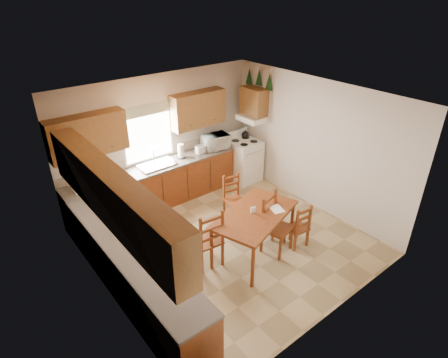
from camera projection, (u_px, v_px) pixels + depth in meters
floor at (228, 242)px, 6.97m from camera, size 4.50×4.50×0.00m
ceiling at (229, 100)px, 5.69m from camera, size 4.50×4.50×0.00m
wall_left at (100, 226)px, 5.10m from camera, size 4.50×4.50×0.00m
wall_right at (314, 145)px, 7.57m from camera, size 4.50×4.50×0.00m
wall_back at (161, 138)px, 7.88m from camera, size 4.50×4.50×0.00m
wall_front at (339, 243)px, 4.78m from camera, size 4.50×4.50×0.00m
lower_cab_back at (156, 187)px, 7.90m from camera, size 3.75×0.60×0.88m
lower_cab_left at (133, 273)px, 5.59m from camera, size 0.60×3.60×0.88m
counter_back at (154, 168)px, 7.68m from camera, size 3.75×0.63×0.04m
counter_left at (129, 249)px, 5.37m from camera, size 0.63×3.60×0.04m
backsplash at (147, 158)px, 7.83m from camera, size 3.75×0.01×0.18m
upper_cab_back_left at (88, 135)px, 6.67m from camera, size 1.41×0.33×0.75m
upper_cab_back_right at (198, 109)px, 8.00m from camera, size 1.25×0.33×0.75m
upper_cab_left at (111, 195)px, 4.84m from camera, size 0.33×3.60×0.75m
upper_cab_stove at (254, 101)px, 8.35m from camera, size 0.33×0.62×0.62m
range_hood at (251, 118)px, 8.50m from camera, size 0.44×0.62×0.12m
window_frame at (148, 133)px, 7.60m from camera, size 1.13×0.02×1.18m
window_pane at (148, 133)px, 7.59m from camera, size 1.05×0.01×1.10m
window_valance at (146, 110)px, 7.34m from camera, size 1.19×0.01×0.24m
sink_basin at (157, 165)px, 7.70m from camera, size 0.75×0.45×0.04m
pine_decal_a at (269, 82)px, 7.97m from camera, size 0.22×0.22×0.36m
pine_decal_b at (259, 77)px, 8.17m from camera, size 0.22×0.22×0.36m
pine_decal_c at (249, 76)px, 8.41m from camera, size 0.22×0.22×0.36m
stove at (244, 161)px, 8.92m from camera, size 0.67×0.69×0.97m
coffeemaker at (78, 182)px, 6.71m from camera, size 0.28×0.31×0.36m
paper_towel at (181, 151)px, 7.97m from camera, size 0.16×0.16×0.31m
toaster at (200, 149)px, 8.24m from camera, size 0.21×0.14×0.17m
microwave at (215, 142)px, 8.42m from camera, size 0.59×0.46×0.32m
dining_table at (254, 234)px, 6.49m from camera, size 1.77×1.34×0.84m
chair_near_left at (206, 237)px, 6.20m from camera, size 0.50×0.48×1.09m
chair_near_right at (297, 225)px, 6.71m from camera, size 0.40×0.38×0.85m
chair_far_left at (278, 225)px, 6.50m from camera, size 0.55×0.54×1.09m
chair_far_right at (235, 198)px, 7.49m from camera, size 0.44×0.43×0.91m
table_paper at (277, 209)px, 6.41m from camera, size 0.27×0.31×0.00m
table_card at (253, 210)px, 6.29m from camera, size 0.08×0.04×0.11m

